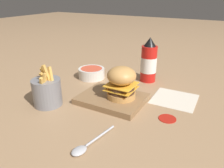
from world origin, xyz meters
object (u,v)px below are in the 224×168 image
ketchup_bottle (149,62)px  spoon (84,147)px  burger (121,82)px  side_bowl (92,73)px  serving_board (112,99)px  fries_basket (47,92)px

ketchup_bottle → spoon: bearing=-87.2°
burger → ketchup_bottle: 0.26m
spoon → ketchup_bottle: bearing=-167.5°
ketchup_bottle → side_bowl: ketchup_bottle is taller
burger → serving_board: bearing=-164.5°
burger → side_bowl: (-0.24, 0.16, -0.06)m
serving_board → side_bowl: side_bowl is taller
burger → spoon: bearing=-82.9°
fries_basket → side_bowl: bearing=92.5°
fries_basket → serving_board: bearing=35.2°
spoon → serving_board: bearing=-156.1°
spoon → burger: bearing=-163.2°
ketchup_bottle → side_bowl: 0.28m
serving_board → spoon: bearing=-75.8°
serving_board → ketchup_bottle: size_ratio=1.18×
serving_board → fries_basket: bearing=-144.8°
side_bowl → spoon: 0.53m
burger → side_bowl: size_ratio=0.95×
side_bowl → spoon: (0.28, -0.45, -0.02)m
burger → spoon: 0.30m
ketchup_bottle → spoon: ketchup_bottle is taller
serving_board → spoon: serving_board is taller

